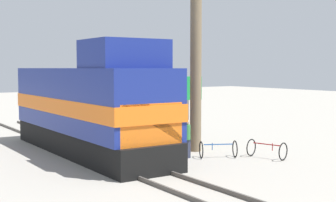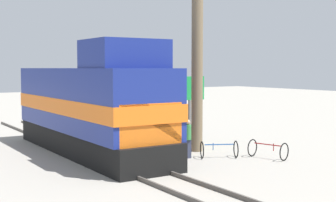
{
  "view_description": "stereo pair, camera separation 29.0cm",
  "coord_description": "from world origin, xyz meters",
  "views": [
    {
      "loc": [
        -9.02,
        -18.08,
        4.03
      ],
      "look_at": [
        1.2,
        -2.77,
        2.72
      ],
      "focal_mm": 50.0,
      "sensor_mm": 36.0,
      "label": 1
    },
    {
      "loc": [
        -8.78,
        -18.24,
        4.03
      ],
      "look_at": [
        1.2,
        -2.77,
        2.72
      ],
      "focal_mm": 50.0,
      "sensor_mm": 36.0,
      "label": 2
    }
  ],
  "objects": [
    {
      "name": "bicycle_spare",
      "position": [
        6.09,
        -3.38,
        0.4
      ],
      "size": [
        1.2,
        1.79,
        0.79
      ],
      "rotation": [
        0.0,
        0.0,
        0.27
      ],
      "color": "black",
      "rests_on": "ground_plane"
    },
    {
      "name": "shrub_cluster",
      "position": [
        4.61,
        1.01,
        0.45
      ],
      "size": [
        0.9,
        0.9,
        0.9
      ],
      "primitive_type": "sphere",
      "color": "#388C38",
      "rests_on": "ground_plane"
    },
    {
      "name": "ground_plane",
      "position": [
        0.0,
        0.0,
        0.0
      ],
      "size": [
        120.0,
        120.0,
        0.0
      ],
      "primitive_type": "plane",
      "color": "gray"
    },
    {
      "name": "rail_near",
      "position": [
        -0.72,
        0.0,
        0.07
      ],
      "size": [
        0.08,
        32.86,
        0.15
      ],
      "primitive_type": "cube",
      "color": "#4C4742",
      "rests_on": "ground_plane"
    },
    {
      "name": "bicycle",
      "position": [
        4.36,
        -2.09,
        0.39
      ],
      "size": [
        1.77,
        1.39,
        0.76
      ],
      "rotation": [
        0.0,
        0.0,
        -2.02
      ],
      "color": "black",
      "rests_on": "ground_plane"
    },
    {
      "name": "billboard_sign",
      "position": [
        6.49,
        3.19,
        2.65
      ],
      "size": [
        1.97,
        0.12,
        3.55
      ],
      "color": "#595959",
      "rests_on": "ground_plane"
    },
    {
      "name": "rail_far",
      "position": [
        0.72,
        0.0,
        0.07
      ],
      "size": [
        0.08,
        32.86,
        0.15
      ],
      "primitive_type": "cube",
      "color": "#4C4742",
      "rests_on": "ground_plane"
    },
    {
      "name": "person_bystander",
      "position": [
        3.13,
        -1.37,
        0.95
      ],
      "size": [
        0.34,
        0.34,
        1.74
      ],
      "color": "#2D3347",
      "rests_on": "ground_plane"
    },
    {
      "name": "utility_pole",
      "position": [
        4.55,
        -0.15,
        5.79
      ],
      "size": [
        1.8,
        0.55,
        11.5
      ],
      "color": "#726047",
      "rests_on": "ground_plane"
    },
    {
      "name": "vendor_umbrella",
      "position": [
        3.64,
        1.66,
        2.17
      ],
      "size": [
        2.6,
        2.6,
        2.47
      ],
      "color": "#4C4C4C",
      "rests_on": "ground_plane"
    },
    {
      "name": "locomotive",
      "position": [
        0.0,
        1.89,
        2.18
      ],
      "size": [
        3.19,
        12.03,
        5.16
      ],
      "color": "black",
      "rests_on": "ground_plane"
    }
  ]
}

